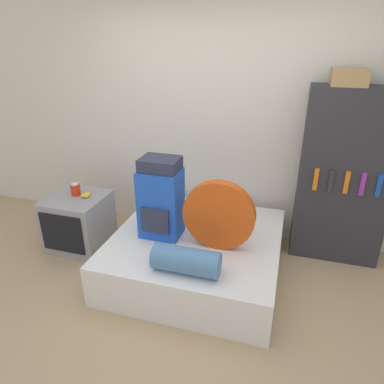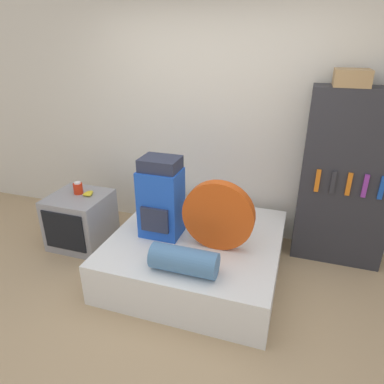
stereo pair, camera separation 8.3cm
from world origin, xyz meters
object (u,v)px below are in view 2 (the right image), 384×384
Objects in this scene: bookshelf at (347,180)px; television at (81,220)px; backpack at (161,199)px; tent_bag at (218,216)px; sleeping_roll at (184,260)px; cardboard_box at (352,78)px; canister at (78,188)px.

television is at bearing -167.06° from bookshelf.
backpack is 1.20× the size of tent_bag.
sleeping_roll is 0.91× the size of television.
backpack is 0.44× the size of bookshelf.
tent_bag is at bearing -142.59° from bookshelf.
cardboard_box reaches higher than tent_bag.
tent_bag is (0.56, -0.06, -0.05)m from backpack.
bookshelf is (2.68, 0.61, 0.58)m from television.
backpack is 1.09m from canister.
television is (-1.60, 0.20, -0.43)m from tent_bag.
cardboard_box is at bearing 48.17° from sleeping_roll.
tent_bag reaches higher than television.
sleeping_roll is at bearing -134.57° from bookshelf.
cardboard_box is (1.11, 1.24, 1.31)m from sleeping_roll.
cardboard_box is at bearing 13.30° from television.
cardboard_box reaches higher than backpack.
tent_bag is 1.65m from canister.
sleeping_roll is 1.76× the size of cardboard_box.
television is 0.36m from canister.
cardboard_box reaches higher than television.
tent_bag is 4.80× the size of canister.
bookshelf reaches higher than tent_bag.
cardboard_box is at bearing 26.19° from backpack.
cardboard_box is (2.55, 0.60, 1.52)m from television.
bookshelf is (2.70, 0.55, 0.22)m from canister.
sleeping_roll is (-0.16, -0.44, -0.21)m from tent_bag.
backpack is 5.75× the size of canister.
television is 4.54× the size of canister.
television is 0.34× the size of bookshelf.
canister is 0.43× the size of cardboard_box.
television is at bearing 172.27° from backpack.
sleeping_roll is at bearing -23.98° from television.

